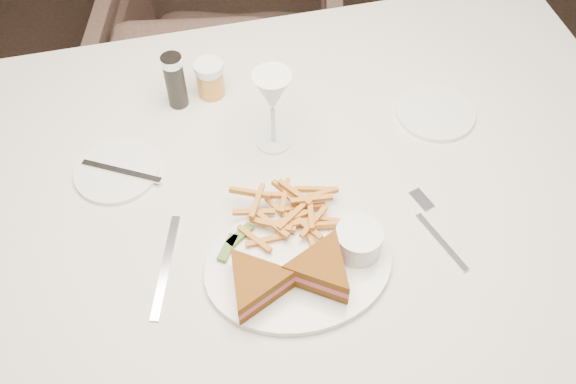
{
  "coord_description": "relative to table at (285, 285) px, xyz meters",
  "views": [
    {
      "loc": [
        -0.01,
        -0.79,
        1.7
      ],
      "look_at": [
        0.1,
        -0.12,
        0.8
      ],
      "focal_mm": 40.0,
      "sensor_mm": 36.0,
      "label": 1
    }
  ],
  "objects": [
    {
      "name": "ground",
      "position": [
        -0.1,
        0.07,
        -0.38
      ],
      "size": [
        5.0,
        5.0,
        0.0
      ],
      "primitive_type": "plane",
      "color": "black",
      "rests_on": "ground"
    },
    {
      "name": "table_setting",
      "position": [
        -0.01,
        -0.07,
        0.41
      ],
      "size": [
        0.8,
        0.62,
        0.18
      ],
      "color": "white",
      "rests_on": "table"
    },
    {
      "name": "table",
      "position": [
        0.0,
        0.0,
        0.0
      ],
      "size": [
        1.55,
        1.1,
        0.75
      ],
      "primitive_type": "cube",
      "rotation": [
        0.0,
        0.0,
        0.08
      ],
      "color": "silver",
      "rests_on": "ground"
    },
    {
      "name": "chair_far",
      "position": [
        -0.04,
        0.89,
        -0.02
      ],
      "size": [
        0.79,
        0.75,
        0.7
      ],
      "primitive_type": "imported",
      "rotation": [
        0.0,
        0.0,
        2.96
      ],
      "color": "#45312A",
      "rests_on": "ground"
    }
  ]
}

